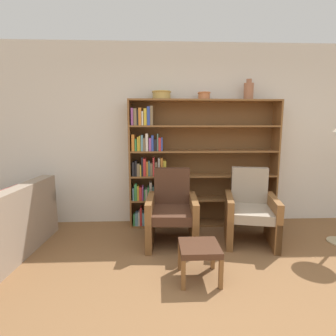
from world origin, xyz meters
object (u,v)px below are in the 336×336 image
bowl_stoneware (204,95)px  footstool (199,251)px  armchair_leather (172,212)px  vase_tall (249,91)px  bookshelf (189,165)px  armchair_cushioned (250,211)px  bowl_cream (162,95)px

bowl_stoneware → footstool: (-0.28, -1.48, -1.67)m
bowl_stoneware → armchair_leather: bearing=-128.9°
vase_tall → armchair_leather: 2.09m
bowl_stoneware → footstool: size_ratio=0.48×
bookshelf → armchair_leather: (-0.29, -0.64, -0.53)m
armchair_cushioned → bookshelf: bearing=-28.3°
bowl_cream → armchair_cushioned: size_ratio=0.29×
bowl_stoneware → vase_tall: 0.66m
armchair_cushioned → footstool: armchair_cushioned is taller
bowl_stoneware → armchair_cushioned: (0.54, -0.62, -1.55)m
bookshelf → armchair_leather: bookshelf is taller
bookshelf → armchair_cushioned: (0.75, -0.64, -0.53)m
bookshelf → bowl_cream: size_ratio=7.91×
bowl_cream → armchair_leather: bearing=-79.2°
armchair_leather → armchair_cushioned: same height
bowl_cream → vase_tall: vase_tall is taller
bowl_cream → armchair_leather: 1.68m
vase_tall → bowl_cream: bearing=180.0°
bowl_stoneware → vase_tall: vase_tall is taller
bowl_cream → bowl_stoneware: 0.62m
bookshelf → bowl_stoneware: bowl_stoneware is taller
vase_tall → bookshelf: bearing=178.9°
armchair_leather → footstool: 0.90m
bowl_cream → vase_tall: (1.28, -0.00, 0.06)m
bowl_cream → bowl_stoneware: bearing=-0.0°
armchair_leather → bookshelf: bearing=-111.2°
armchair_cushioned → footstool: bearing=58.5°
bowl_stoneware → armchair_leather: size_ratio=0.20×
bookshelf → bowl_stoneware: (0.21, -0.02, 1.03)m
armchair_cushioned → bowl_cream: bearing=-16.1°
vase_tall → footstool: size_ratio=0.74×
bookshelf → vase_tall: 1.40m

